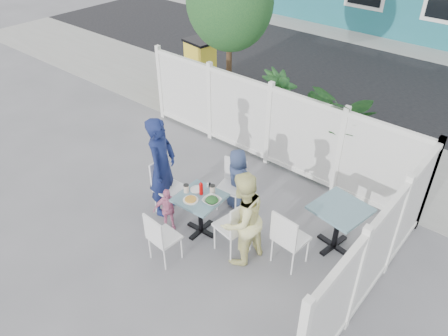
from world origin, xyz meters
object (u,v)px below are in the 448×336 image
Objects in this scene: chair_right at (237,223)px; toddler at (168,209)px; woman at (242,219)px; chair_back at (233,181)px; man at (162,167)px; chair_left at (166,182)px; boy at (237,179)px; main_table at (200,205)px; spare_table at (339,217)px; chair_near at (160,235)px; utility_cabinet at (201,67)px.

chair_right is 1.21m from toddler.
chair_right is 0.67× the size of woman.
man is at bearing 31.81° from chair_back.
chair_right reaches higher than chair_left.
boy is (0.82, 0.83, -0.01)m from chair_left.
chair_right is 1.12m from boy.
woman is at bearing -115.10° from man.
main_table is 0.73× the size of chair_left.
toddler is at bearing -148.33° from main_table.
spare_table is 0.84× the size of chair_right.
chair_back is at bearing 14.20° from toddler.
boy is (-0.69, 0.88, -0.04)m from chair_right.
woman is at bearing -96.64° from chair_right.
chair_near is at bearing -158.86° from man.
man is at bearing -158.76° from spare_table.
chair_left is 1.17m from boy.
spare_table is 1.82m from chair_back.
chair_left is 0.51m from toddler.
woman is at bearing 85.32° from chair_left.
toddler reaches higher than main_table.
chair_left is 0.63× the size of woman.
woman is at bearing -44.70° from toddler.
boy is at bearing 92.66° from chair_near.
chair_right reaches higher than spare_table.
main_table is at bearing -38.89° from utility_cabinet.
man reaches higher than woman.
chair_near reaches higher than main_table.
woman is (4.37, -3.91, 0.11)m from utility_cabinet.
spare_table is at bearing 174.10° from chair_back.
woman reaches higher than utility_cabinet.
toddler is at bearing 92.20° from boy.
man reaches higher than utility_cabinet.
man is at bearing 98.43° from chair_right.
chair_back is 0.08m from boy.
boy is at bearing -144.63° from chair_back.
boy is (0.85, 0.85, -0.31)m from man.
spare_table is 0.97× the size of chair_near.
toddler is (-0.44, 0.56, -0.12)m from chair_near.
chair_back is 0.51× the size of man.
chair_left is at bearing 69.46° from boy.
main_table is at bearing -114.63° from man.
chair_left is 0.55× the size of man.
toddler is (-2.23, -1.32, -0.21)m from spare_table.
boy is at bearing -67.83° from man.
man reaches higher than toddler.
spare_table is at bearing -19.27° from utility_cabinet.
chair_left is at bearing -45.68° from utility_cabinet.
chair_back is at bearing 72.52° from boy.
chair_near is (0.02, -1.65, -0.01)m from chair_back.
chair_right is (4.25, -3.88, -0.06)m from utility_cabinet.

